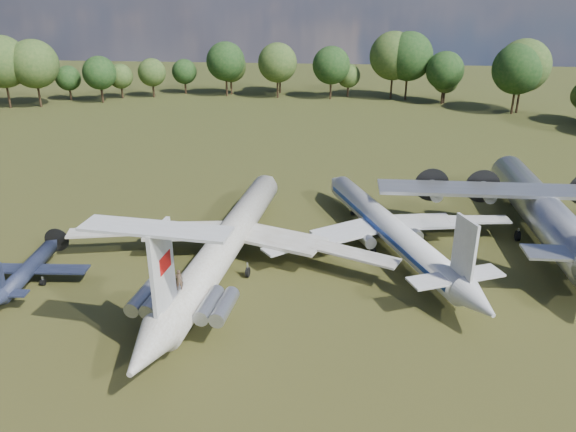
# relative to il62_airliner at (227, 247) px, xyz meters

# --- Properties ---
(ground) EXTENTS (300.00, 300.00, 0.00)m
(ground) POSITION_rel_il62_airliner_xyz_m (-2.04, 2.70, -2.28)
(ground) COLOR #213511
(ground) RESTS_ON ground
(il62_airliner) EXTENTS (40.91, 50.37, 4.57)m
(il62_airliner) POSITION_rel_il62_airliner_xyz_m (0.00, 0.00, 0.00)
(il62_airliner) COLOR silver
(il62_airliner) RESTS_ON ground
(tu104_jet) EXTENTS (42.50, 47.93, 3.96)m
(tu104_jet) POSITION_rel_il62_airliner_xyz_m (17.38, 5.64, -0.30)
(tu104_jet) COLOR #BCBCBC
(tu104_jet) RESTS_ON ground
(an12_transport) EXTENTS (38.10, 42.53, 5.57)m
(an12_transport) POSITION_rel_il62_airliner_xyz_m (35.22, 10.43, 0.50)
(an12_transport) COLOR #96989D
(an12_transport) RESTS_ON ground
(small_prop_west) EXTENTS (12.43, 16.41, 2.32)m
(small_prop_west) POSITION_rel_il62_airliner_xyz_m (-19.14, -5.34, -1.13)
(small_prop_west) COLOR black
(small_prop_west) RESTS_ON ground
(person_on_il62) EXTENTS (0.77, 0.62, 1.82)m
(person_on_il62) POSITION_rel_il62_airliner_xyz_m (-1.46, -12.71, 3.20)
(person_on_il62) COLOR #916A4A
(person_on_il62) RESTS_ON il62_airliner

